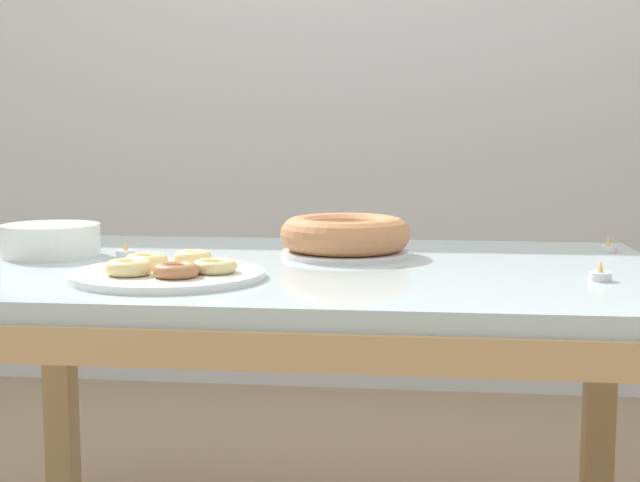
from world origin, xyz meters
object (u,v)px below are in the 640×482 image
pastry_platter (168,272)px  tealight_right_edge (600,275)px  tealight_left_edge (125,253)px  cake_chocolate_round (345,236)px  tealight_near_front (608,248)px  plate_stack (51,240)px

pastry_platter → tealight_right_edge: (0.78, 0.07, -0.00)m
pastry_platter → tealight_left_edge: (-0.17, 0.25, -0.00)m
cake_chocolate_round → tealight_left_edge: cake_chocolate_round is taller
cake_chocolate_round → tealight_near_front: 0.59m
tealight_right_edge → plate_stack: bearing=170.4°
plate_stack → tealight_left_edge: bearing=-0.4°
pastry_platter → tealight_near_front: bearing=27.7°
pastry_platter → plate_stack: bearing=142.7°
pastry_platter → plate_stack: (-0.34, 0.26, 0.02)m
tealight_right_edge → tealight_near_front: (0.09, 0.39, 0.00)m
tealight_right_edge → cake_chocolate_round: bearing=151.0°
cake_chocolate_round → tealight_right_edge: bearing=-29.0°
tealight_near_front → tealight_left_edge: bearing=-168.9°
tealight_right_edge → tealight_near_front: bearing=77.0°
pastry_platter → tealight_near_front: pastry_platter is taller
tealight_near_front → plate_stack: bearing=-170.5°
tealight_left_edge → tealight_near_front: 1.06m
plate_stack → tealight_right_edge: 1.14m
cake_chocolate_round → pastry_platter: bearing=-131.4°
plate_stack → tealight_left_edge: (0.17, -0.00, -0.02)m
pastry_platter → tealight_right_edge: bearing=4.8°
pastry_platter → plate_stack: size_ratio=1.71×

